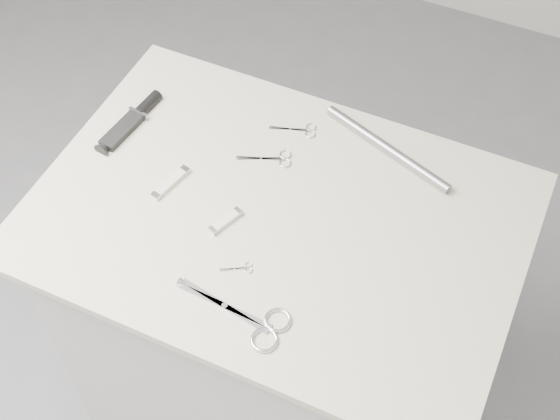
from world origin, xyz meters
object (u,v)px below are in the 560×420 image
at_px(pocket_knife_a, 171,183).
at_px(pocket_knife_b, 226,221).
at_px(metal_rail, 387,148).
at_px(large_shears, 254,321).
at_px(embroidery_scissors_b, 301,130).
at_px(sheathed_knife, 134,119).
at_px(tiny_scissors, 241,268).
at_px(plinth, 278,327).
at_px(embroidery_scissors_a, 275,159).

bearing_deg(pocket_knife_a, pocket_knife_b, -91.72).
relative_size(pocket_knife_b, metal_rail, 0.24).
bearing_deg(large_shears, metal_rail, 87.22).
relative_size(embroidery_scissors_b, pocket_knife_a, 0.99).
height_order(large_shears, pocket_knife_b, pocket_knife_b).
distance_m(large_shears, metal_rail, 0.51).
bearing_deg(metal_rail, large_shears, -98.81).
height_order(embroidery_scissors_b, pocket_knife_a, pocket_knife_a).
bearing_deg(embroidery_scissors_b, sheathed_knife, -178.51).
xyz_separation_m(pocket_knife_a, metal_rail, (0.38, 0.28, 0.00)).
bearing_deg(tiny_scissors, embroidery_scissors_b, 65.83).
bearing_deg(pocket_knife_b, pocket_knife_a, 96.04).
xyz_separation_m(plinth, tiny_scissors, (-0.01, -0.15, 0.47)).
xyz_separation_m(tiny_scissors, metal_rail, (0.15, 0.41, 0.01)).
bearing_deg(embroidery_scissors_a, plinth, -86.38).
distance_m(embroidery_scissors_b, sheathed_knife, 0.38).
height_order(plinth, large_shears, large_shears).
bearing_deg(sheathed_knife, pocket_knife_b, -111.30).
bearing_deg(plinth, embroidery_scissors_a, 116.78).
bearing_deg(plinth, embroidery_scissors_b, 102.09).
bearing_deg(large_shears, plinth, 111.27).
distance_m(large_shears, tiny_scissors, 0.12).
relative_size(plinth, sheathed_knife, 4.66).
bearing_deg(embroidery_scissors_a, tiny_scissors, -101.19).
distance_m(plinth, pocket_knife_a, 0.53).
height_order(embroidery_scissors_b, sheathed_knife, sheathed_knife).
distance_m(embroidery_scissors_b, pocket_knife_b, 0.30).
height_order(plinth, embroidery_scissors_b, embroidery_scissors_b).
distance_m(tiny_scissors, pocket_knife_b, 0.12).
height_order(large_shears, sheathed_knife, sheathed_knife).
bearing_deg(pocket_knife_a, embroidery_scissors_a, -33.86).
bearing_deg(large_shears, embroidery_scissors_a, 115.60).
distance_m(large_shears, sheathed_knife, 0.59).
height_order(large_shears, embroidery_scissors_a, large_shears).
bearing_deg(embroidery_scissors_a, pocket_knife_a, -160.48).
xyz_separation_m(embroidery_scissors_a, tiny_scissors, (0.06, -0.28, -0.00)).
distance_m(plinth, embroidery_scissors_b, 0.53).
height_order(tiny_scissors, pocket_knife_b, pocket_knife_b).
relative_size(embroidery_scissors_a, sheathed_knife, 0.61).
bearing_deg(embroidery_scissors_b, large_shears, -94.94).
relative_size(sheathed_knife, metal_rail, 0.58).
distance_m(embroidery_scissors_a, pocket_knife_b, 0.20).
bearing_deg(large_shears, sheathed_knife, 149.30).
bearing_deg(metal_rail, tiny_scissors, -110.57).
height_order(embroidery_scissors_a, embroidery_scissors_b, same).
bearing_deg(pocket_knife_a, plinth, -71.66).
xyz_separation_m(embroidery_scissors_a, pocket_knife_b, (-0.02, -0.20, 0.00)).
xyz_separation_m(large_shears, pocket_knife_b, (-0.15, 0.18, 0.00)).
distance_m(tiny_scissors, metal_rail, 0.43).
height_order(sheathed_knife, pocket_knife_b, sheathed_knife).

